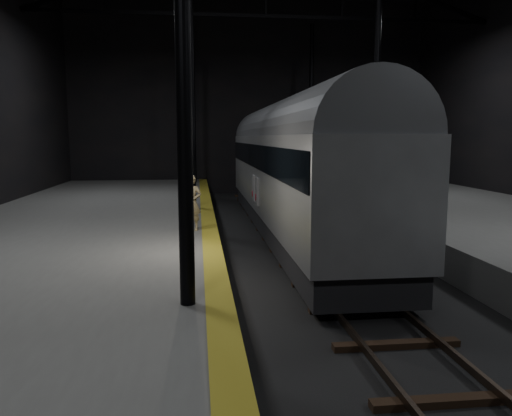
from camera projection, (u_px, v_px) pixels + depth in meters
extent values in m
plane|color=black|center=(337.00, 285.00, 13.15)|extent=(44.00, 44.00, 0.00)
cube|color=#555553|center=(39.00, 275.00, 12.21)|extent=(9.00, 43.80, 1.00)
cube|color=olive|center=(213.00, 251.00, 12.63)|extent=(0.50, 43.80, 0.01)
cube|color=#3F3328|center=(310.00, 279.00, 13.04)|extent=(0.08, 43.00, 0.14)
cube|color=#3F3328|center=(363.00, 278.00, 13.21)|extent=(0.08, 43.00, 0.14)
cube|color=black|center=(337.00, 283.00, 13.14)|extent=(2.40, 42.00, 0.12)
cylinder|color=black|center=(182.00, 1.00, 7.93)|extent=(0.26, 0.26, 10.00)
cylinder|color=black|center=(191.00, 83.00, 19.73)|extent=(0.26, 0.26, 10.00)
cylinder|color=black|center=(376.00, 85.00, 20.61)|extent=(0.26, 0.26, 10.00)
cylinder|color=black|center=(193.00, 103.00, 31.53)|extent=(0.26, 0.26, 10.00)
cylinder|color=black|center=(311.00, 104.00, 32.41)|extent=(0.26, 0.26, 10.00)
cube|color=black|center=(266.00, 16.00, 25.51)|extent=(23.60, 0.15, 0.18)
cube|color=#9FA2A6|center=(291.00, 173.00, 19.41)|extent=(2.81, 19.37, 2.91)
cube|color=black|center=(290.00, 219.00, 19.66)|extent=(2.57, 18.98, 0.82)
cube|color=black|center=(291.00, 156.00, 19.31)|extent=(2.87, 19.08, 0.87)
cylinder|color=slate|center=(291.00, 136.00, 19.20)|extent=(2.75, 19.17, 2.75)
cube|color=black|center=(337.00, 275.00, 13.05)|extent=(1.74, 2.13, 0.34)
cube|color=black|center=(267.00, 205.00, 26.38)|extent=(1.74, 2.13, 0.34)
cube|color=silver|center=(257.00, 191.00, 18.37)|extent=(0.04, 0.73, 1.02)
cube|color=silver|center=(253.00, 188.00, 19.51)|extent=(0.04, 0.73, 1.02)
cylinder|color=maroon|center=(256.00, 197.00, 18.57)|extent=(0.03, 0.25, 0.25)
cylinder|color=maroon|center=(252.00, 194.00, 19.72)|extent=(0.03, 0.25, 0.25)
imported|color=#928059|center=(192.00, 203.00, 15.33)|extent=(0.72, 0.58, 1.72)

